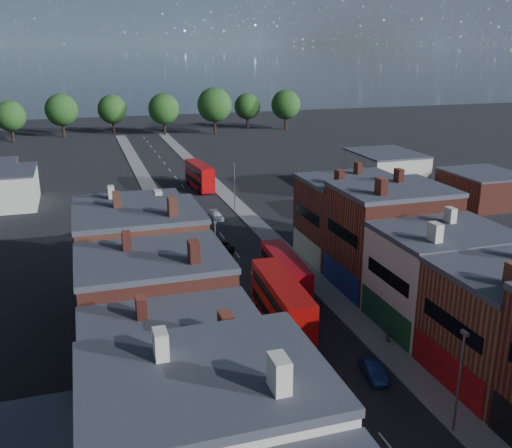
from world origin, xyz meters
TOP-DOWN VIEW (x-y plane):
  - ground at (0.00, 0.00)m, footprint 400.00×400.00m
  - pavement_west at (-6.50, 50.00)m, footprint 3.00×200.00m
  - pavement_east at (6.50, 50.00)m, footprint 3.00×200.00m
  - terrace_west at (-14.00, 0.00)m, footprint 12.00×80.00m
  - lamp_post_1 at (5.20, 0.00)m, footprint 0.25×0.70m
  - lamp_post_2 at (-5.20, 30.00)m, footprint 0.25×0.70m
  - lamp_post_3 at (5.20, 60.00)m, footprint 0.25×0.70m
  - bus_0 at (-1.50, 18.07)m, footprint 3.54×12.50m
  - bus_1 at (1.50, 25.37)m, footprint 3.28×11.40m
  - bus_2 at (2.83, 77.00)m, footprint 3.62×11.60m
  - car_1 at (3.11, 8.13)m, footprint 1.89×4.10m
  - car_2 at (-1.20, 42.03)m, footprint 2.41×4.28m
  - car_3 at (1.20, 56.39)m, footprint 1.80×4.07m
  - ped_3 at (7.27, 12.87)m, footprint 0.58×1.01m

SIDE VIEW (x-z plane):
  - ground at x=0.00m, z-range 0.00..0.00m
  - pavement_west at x=-6.50m, z-range 0.00..0.12m
  - pavement_east at x=6.50m, z-range 0.00..0.12m
  - car_2 at x=-1.20m, z-range 0.00..1.13m
  - car_3 at x=1.20m, z-range 0.00..1.16m
  - car_1 at x=3.11m, z-range 0.00..1.30m
  - ped_3 at x=7.27m, z-range 0.12..1.75m
  - bus_1 at x=1.50m, z-range 0.19..5.07m
  - bus_2 at x=2.83m, z-range 0.20..5.13m
  - bus_0 at x=-1.50m, z-range 0.21..5.56m
  - lamp_post_1 at x=5.20m, z-range 0.64..8.77m
  - lamp_post_2 at x=-5.20m, z-range 0.64..8.77m
  - lamp_post_3 at x=5.20m, z-range 0.64..8.77m
  - terrace_west at x=-14.00m, z-range 0.00..11.29m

